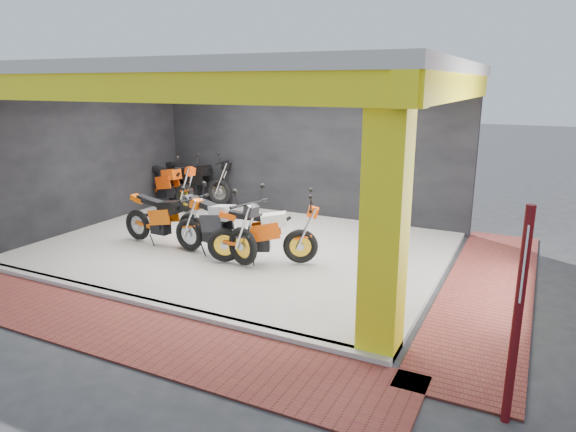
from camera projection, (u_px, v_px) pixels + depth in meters
ground at (182, 283)px, 8.90m from camera, size 80.00×80.00×0.00m
showroom_floor at (242, 248)px, 10.62m from camera, size 8.00×6.00×0.10m
showroom_ceiling at (238, 70)px, 9.72m from camera, size 8.40×6.40×0.20m
back_wall at (305, 149)px, 12.88m from camera, size 8.20×0.20×3.50m
left_wall at (90, 154)px, 11.95m from camera, size 0.20×6.20×3.50m
corner_column at (385, 221)px, 6.19m from camera, size 0.50×0.50×3.50m
header_beam_front at (125, 87)px, 7.20m from camera, size 8.40×0.30×0.40m
header_beam_right at (454, 87)px, 8.08m from camera, size 0.30×6.40×0.40m
floor_kerb at (141, 302)px, 8.00m from camera, size 8.00×0.20×0.10m
paver_front at (103, 324)px, 7.33m from camera, size 9.00×1.40×0.03m
paver_right at (488, 290)px, 8.56m from camera, size 1.40×7.00×0.03m
signpost at (519, 309)px, 4.95m from camera, size 0.09×0.32×2.28m
moto_hero at (301, 230)px, 9.36m from camera, size 2.31×1.60×1.33m
moto_row_a at (242, 228)px, 9.24m from camera, size 2.53×1.51×1.46m
moto_row_b at (188, 219)px, 10.07m from camera, size 2.23×0.95×1.33m
moto_row_c at (185, 184)px, 13.19m from camera, size 2.54×1.43×1.47m
moto_row_d at (219, 179)px, 13.87m from camera, size 2.47×1.10×1.47m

